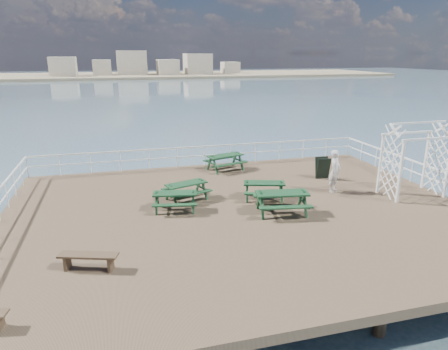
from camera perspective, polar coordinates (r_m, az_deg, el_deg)
ground at (r=15.67m, az=2.52°, el=-5.65°), size 18.00×14.00×0.30m
sea_backdrop at (r=148.94m, az=-8.80°, el=14.35°), size 300.00×300.00×9.20m
railing at (r=17.63m, az=-0.16°, el=0.51°), size 17.77×13.76×1.10m
picnic_table_a at (r=16.67m, az=-5.39°, el=-1.79°), size 2.05×1.84×0.83m
picnic_table_b at (r=16.77m, az=5.76°, el=-1.69°), size 2.03×1.81×0.83m
picnic_table_c at (r=20.86m, az=0.18°, el=2.30°), size 2.23×1.99×0.91m
picnic_table_d at (r=15.62m, az=-7.01°, el=-3.18°), size 1.91×1.64×0.82m
picnic_table_e at (r=15.32m, az=8.28°, el=-3.28°), size 2.21×1.89×0.96m
flat_bench_near at (r=12.09m, az=-18.81°, el=-11.16°), size 1.71×0.90×0.48m
trellis_arbor at (r=18.72m, az=25.52°, el=1.52°), size 2.57×1.40×3.19m
sandwich_board at (r=20.02m, az=13.90°, el=0.96°), size 0.70×0.56×1.07m
person at (r=18.10m, az=15.57°, el=0.54°), size 0.82×0.78×1.89m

